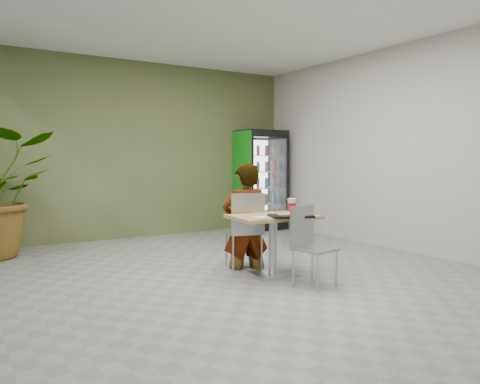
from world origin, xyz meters
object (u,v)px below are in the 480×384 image
object	(u,v)px
chair_far	(246,224)
beverage_fridge	(261,180)
chair_near	(308,239)
cafeteria_tray	(291,216)
soda_cup	(292,206)
dining_table	(273,233)
seated_woman	(246,227)

from	to	relation	value
chair_far	beverage_fridge	bearing A→B (deg)	-111.14
chair_near	cafeteria_tray	distance (m)	0.37
soda_cup	dining_table	bearing A→B (deg)	-177.21
beverage_fridge	soda_cup	bearing A→B (deg)	-117.95
cafeteria_tray	dining_table	bearing A→B (deg)	103.88
soda_cup	chair_near	bearing A→B (deg)	-109.55
chair_near	cafeteria_tray	xyz separation A→B (m)	(-0.03, 0.29, 0.24)
dining_table	cafeteria_tray	world-z (taller)	cafeteria_tray
cafeteria_tray	beverage_fridge	world-z (taller)	beverage_fridge
dining_table	chair_far	bearing A→B (deg)	99.12
chair_near	cafeteria_tray	world-z (taller)	chair_near
seated_woman	soda_cup	world-z (taller)	seated_woman
chair_near	seated_woman	distance (m)	1.10
dining_table	chair_near	world-z (taller)	chair_near
seated_woman	cafeteria_tray	distance (m)	0.84
chair_near	seated_woman	size ratio (longest dim) A/B	0.54
dining_table	soda_cup	xyz separation A→B (m)	(0.29, 0.01, 0.31)
cafeteria_tray	beverage_fridge	distance (m)	4.09
cafeteria_tray	chair_near	bearing A→B (deg)	-83.90
chair_far	seated_woman	distance (m)	0.07
dining_table	cafeteria_tray	distance (m)	0.35
chair_far	dining_table	bearing A→B (deg)	115.60
dining_table	chair_near	distance (m)	0.56
chair_near	soda_cup	size ratio (longest dim) A/B	4.74
soda_cup	cafeteria_tray	world-z (taller)	soda_cup
chair_near	beverage_fridge	xyz separation A→B (m)	(1.98, 3.84, 0.48)
dining_table	cafeteria_tray	size ratio (longest dim) A/B	2.20
chair_far	chair_near	xyz separation A→B (m)	(0.17, -1.04, -0.06)
soda_cup	beverage_fridge	world-z (taller)	beverage_fridge
seated_woman	beverage_fridge	distance (m)	3.51
soda_cup	chair_far	bearing A→B (deg)	127.95
chair_far	soda_cup	world-z (taller)	chair_far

